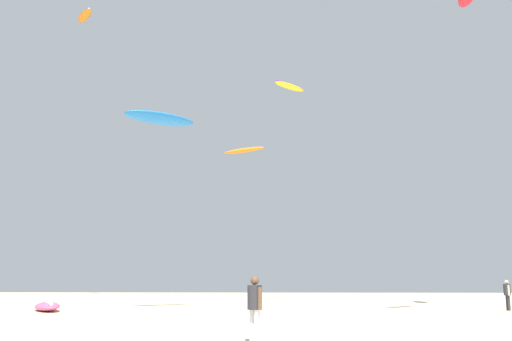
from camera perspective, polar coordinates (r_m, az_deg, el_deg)
person_foreground at (r=14.94m, az=-0.14°, el=-13.29°), size 0.40×0.45×1.67m
person_midground at (r=32.87m, az=24.04°, el=-11.20°), size 0.35×0.52×1.56m
kite_grounded_near at (r=31.63m, az=-20.35°, el=-12.72°), size 3.02×4.28×0.54m
kite_aloft_0 at (r=32.53m, az=-9.69°, el=5.22°), size 4.13×3.42×0.72m
kite_aloft_5 at (r=44.02m, az=3.41°, el=8.47°), size 2.78×2.86×0.39m
kite_aloft_6 at (r=60.93m, az=-16.94°, el=14.71°), size 2.73×3.37×0.41m
kite_aloft_7 at (r=53.84m, az=-1.23°, el=2.05°), size 4.56×3.35×0.73m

